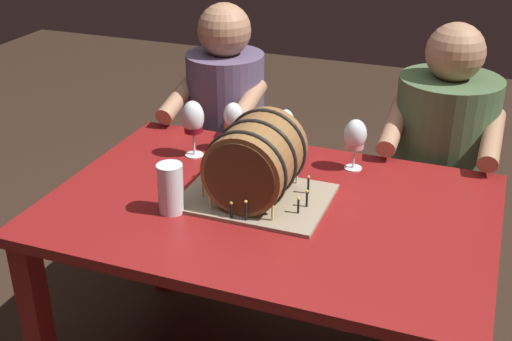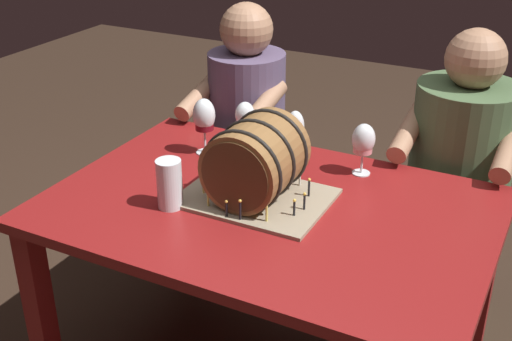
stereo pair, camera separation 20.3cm
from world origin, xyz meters
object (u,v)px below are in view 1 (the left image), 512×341
at_px(dining_table, 269,233).
at_px(wine_glass_rose, 355,137).
at_px(wine_glass_empty, 286,127).
at_px(wine_glass_amber, 233,118).
at_px(beer_pint, 171,189).
at_px(person_seated_right, 438,182).
at_px(person_seated_left, 227,154).
at_px(wine_glass_red, 193,120).
at_px(barrel_cake, 256,163).

distance_m(dining_table, wine_glass_rose, 0.44).
bearing_deg(wine_glass_rose, wine_glass_empty, -176.44).
xyz_separation_m(wine_glass_amber, beer_pint, (-0.00, -0.48, -0.05)).
relative_size(beer_pint, person_seated_right, 0.13).
bearing_deg(person_seated_right, wine_glass_empty, -143.08).
bearing_deg(person_seated_right, beer_pint, -129.85).
bearing_deg(person_seated_right, person_seated_left, -179.97).
relative_size(wine_glass_rose, beer_pint, 1.16).
xyz_separation_m(wine_glass_rose, wine_glass_amber, (-0.44, -0.01, 0.01)).
distance_m(wine_glass_amber, beer_pint, 0.48).
height_order(dining_table, wine_glass_empty, wine_glass_empty).
bearing_deg(person_seated_left, wine_glass_red, -80.72).
bearing_deg(dining_table, barrel_cake, 168.63).
relative_size(dining_table, person_seated_left, 1.14).
bearing_deg(wine_glass_red, wine_glass_amber, 38.13).
height_order(wine_glass_empty, person_seated_left, person_seated_left).
bearing_deg(wine_glass_amber, person_seated_left, 117.29).
distance_m(beer_pint, person_seated_right, 1.13).
distance_m(dining_table, person_seated_left, 0.83).
relative_size(wine_glass_empty, wine_glass_amber, 1.03).
xyz_separation_m(wine_glass_red, person_seated_left, (-0.07, 0.46, -0.34)).
bearing_deg(person_seated_right, dining_table, -122.68).
xyz_separation_m(wine_glass_empty, wine_glass_rose, (0.24, 0.02, -0.01)).
height_order(wine_glass_empty, wine_glass_rose, wine_glass_empty).
relative_size(wine_glass_rose, person_seated_right, 0.15).
xyz_separation_m(dining_table, person_seated_left, (-0.45, 0.70, -0.09)).
distance_m(dining_table, wine_glass_amber, 0.48).
bearing_deg(wine_glass_red, barrel_cake, -35.19).
bearing_deg(wine_glass_amber, barrel_cake, -56.88).
relative_size(wine_glass_amber, person_seated_right, 0.15).
bearing_deg(person_seated_left, dining_table, -57.30).
distance_m(wine_glass_rose, wine_glass_red, 0.56).
relative_size(person_seated_left, person_seated_right, 1.00).
bearing_deg(dining_table, person_seated_left, 122.70).
bearing_deg(barrel_cake, beer_pint, -142.68).
bearing_deg(wine_glass_red, dining_table, -32.55).
xyz_separation_m(beer_pint, person_seated_right, (0.71, 0.85, -0.25)).
height_order(wine_glass_empty, beer_pint, wine_glass_empty).
height_order(wine_glass_red, person_seated_left, person_seated_left).
bearing_deg(dining_table, wine_glass_rose, 61.06).
relative_size(wine_glass_amber, person_seated_left, 0.15).
bearing_deg(barrel_cake, person_seated_right, 54.15).
distance_m(barrel_cake, wine_glass_red, 0.39).
height_order(wine_glass_rose, wine_glass_amber, wine_glass_amber).
bearing_deg(wine_glass_empty, person_seated_right, 36.92).
bearing_deg(dining_table, wine_glass_empty, 100.14).
bearing_deg(wine_glass_empty, wine_glass_amber, 177.28).
xyz_separation_m(barrel_cake, beer_pint, (-0.21, -0.16, -0.05)).
xyz_separation_m(wine_glass_empty, wine_glass_red, (-0.31, -0.08, 0.01)).
bearing_deg(wine_glass_amber, person_seated_right, 27.67).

